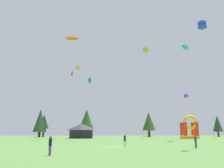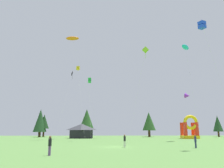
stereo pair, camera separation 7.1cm
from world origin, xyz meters
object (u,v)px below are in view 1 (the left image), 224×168
kite_yellow_box (78,68)px  person_midfield (196,140)px  person_far_side (50,144)px  festival_tent (81,131)px  person_near_camera (125,140)px  kite_cyan_parafoil (185,47)px  kite_black_diamond (72,74)px  kite_blue_box (202,25)px  kite_orange_parafoil (72,38)px  inflatable_blue_arch (190,129)px  kite_green_box (90,80)px  kite_lime_diamond (145,51)px  kite_purple_delta (187,96)px

kite_yellow_box → person_midfield: size_ratio=11.36×
person_far_side → festival_tent: 42.37m
person_near_camera → festival_tent: 34.10m
kite_yellow_box → kite_cyan_parafoil: 28.82m
person_midfield → person_far_side: bearing=-8.1°
kite_black_diamond → person_near_camera: size_ratio=9.67×
kite_blue_box → kite_orange_parafoil: (-22.75, 29.45, 10.18)m
person_far_side → inflatable_blue_arch: size_ratio=0.29×
kite_green_box → person_far_side: size_ratio=7.69×
kite_green_box → kite_orange_parafoil: 16.42m
kite_lime_diamond → kite_black_diamond: (-15.63, 17.75, -0.07)m
kite_cyan_parafoil → inflatable_blue_arch: bearing=70.4°
kite_green_box → festival_tent: 18.38m
kite_yellow_box → festival_tent: (1.04, 4.36, -17.14)m
kite_lime_diamond → inflatable_blue_arch: (16.01, 23.16, -13.98)m
kite_purple_delta → person_near_camera: 37.01m
kite_green_box → kite_black_diamond: (-4.77, 5.23, 2.76)m
kite_orange_parafoil → kite_black_diamond: size_ratio=1.64×
kite_blue_box → inflatable_blue_arch: kite_blue_box is taller
kite_blue_box → kite_cyan_parafoil: (5.48, 21.04, 4.78)m
kite_yellow_box → kite_black_diamond: size_ratio=1.16×
kite_purple_delta → kite_cyan_parafoil: kite_cyan_parafoil is taller
kite_green_box → kite_blue_box: size_ratio=0.81×
kite_lime_diamond → person_near_camera: (-4.50, -6.34, -15.40)m
kite_cyan_parafoil → festival_tent: bearing=150.0°
kite_lime_diamond → kite_cyan_parafoil: size_ratio=0.77×
kite_black_diamond → person_midfield: kite_black_diamond is taller
kite_green_box → person_midfield: bearing=-52.0°
person_near_camera → kite_blue_box: bearing=-170.5°
person_near_camera → inflatable_blue_arch: inflatable_blue_arch is taller
inflatable_blue_arch → person_far_side: bearing=-126.2°
kite_green_box → kite_purple_delta: bearing=21.0°
kite_green_box → person_near_camera: bearing=-71.4°
person_far_side → person_near_camera: 12.52m
kite_green_box → festival_tent: (-2.93, 13.95, -11.60)m
kite_yellow_box → kite_purple_delta: (30.63, 0.63, -7.48)m
person_far_side → kite_cyan_parafoil: bearing=-97.2°
kite_orange_parafoil → kite_cyan_parafoil: bearing=-16.6°
kite_orange_parafoil → person_midfield: 43.66m
kite_blue_box → person_midfield: size_ratio=10.10×
kite_green_box → kite_blue_box: (17.27, -21.92, 3.34)m
person_near_camera → person_far_side: bearing=74.9°
kite_cyan_parafoil → inflatable_blue_arch: size_ratio=3.53×
kite_cyan_parafoil → person_midfield: 29.19m
kite_purple_delta → inflatable_blue_arch: 9.22m
person_far_side → inflatable_blue_arch: inflatable_blue_arch is taller
kite_lime_diamond → kite_cyan_parafoil: kite_cyan_parafoil is taller
person_midfield → kite_purple_delta: bearing=-142.6°
kite_orange_parafoil → festival_tent: (2.54, 6.41, -25.12)m
kite_black_diamond → festival_tent: kite_black_diamond is taller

